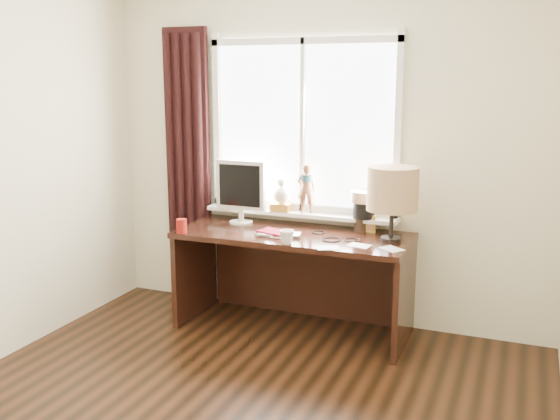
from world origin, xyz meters
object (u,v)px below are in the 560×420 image
at_px(table_lamp, 393,190).
at_px(mug, 287,237).
at_px(desk, 297,261).
at_px(monitor, 241,188).
at_px(laptop, 280,234).
at_px(red_cup, 182,226).

bearing_deg(table_lamp, mug, -153.08).
height_order(desk, monitor, monitor).
height_order(laptop, red_cup, red_cup).
relative_size(desk, monitor, 3.47).
height_order(red_cup, monitor, monitor).
xyz_separation_m(monitor, table_lamp, (1.20, -0.11, 0.09)).
relative_size(mug, red_cup, 0.99).
distance_m(laptop, table_lamp, 0.86).
bearing_deg(mug, table_lamp, 26.92).
relative_size(red_cup, monitor, 0.21).
bearing_deg(table_lamp, monitor, 174.67).
relative_size(laptop, desk, 0.18).
distance_m(monitor, table_lamp, 1.21).
relative_size(mug, desk, 0.06).
height_order(mug, table_lamp, table_lamp).
bearing_deg(red_cup, monitor, 58.34).
bearing_deg(mug, monitor, 141.54).
bearing_deg(mug, desk, 99.65).
xyz_separation_m(mug, monitor, (-0.55, 0.44, 0.23)).
xyz_separation_m(desk, monitor, (-0.49, 0.04, 0.52)).
xyz_separation_m(laptop, monitor, (-0.43, 0.26, 0.27)).
bearing_deg(desk, monitor, 174.98).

